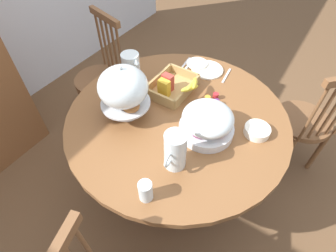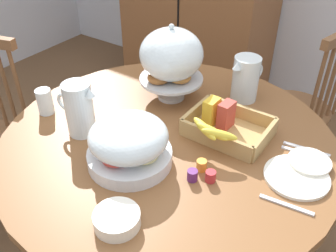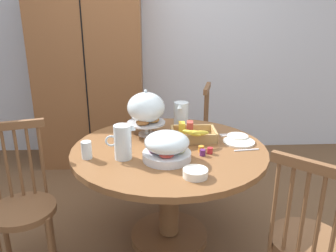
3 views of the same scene
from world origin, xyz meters
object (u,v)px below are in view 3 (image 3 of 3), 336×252
(dining_table, at_px, (169,173))
(cereal_basket, at_px, (192,134))
(windsor_chair_near_window, at_px, (23,208))
(china_plate_small, at_px, (238,136))
(china_plate_large, at_px, (239,142))
(drinking_glass, at_px, (87,150))
(wooden_armoire, at_px, (91,74))
(windsor_chair_by_cabinet, at_px, (306,244))
(milk_pitcher, at_px, (181,116))
(orange_juice_pitcher, at_px, (123,144))
(fruit_platter_covered, at_px, (167,147))
(windsor_chair_facing_door, at_px, (191,138))
(cereal_bowl, at_px, (195,173))
(pastry_stand_with_dome, at_px, (146,109))

(dining_table, xyz_separation_m, cereal_basket, (0.17, 0.13, 0.23))
(windsor_chair_near_window, bearing_deg, china_plate_small, 15.26)
(china_plate_large, bearing_deg, drinking_glass, -168.20)
(wooden_armoire, bearing_deg, china_plate_large, -49.33)
(windsor_chair_by_cabinet, distance_m, china_plate_small, 0.89)
(china_plate_small, bearing_deg, milk_pitcher, 143.98)
(orange_juice_pitcher, distance_m, china_plate_small, 0.86)
(windsor_chair_by_cabinet, distance_m, milk_pitcher, 1.29)
(dining_table, height_order, windsor_chair_near_window, windsor_chair_near_window)
(windsor_chair_by_cabinet, xyz_separation_m, fruit_platter_covered, (-0.71, 0.47, 0.37))
(wooden_armoire, distance_m, orange_juice_pitcher, 1.75)
(windsor_chair_by_cabinet, height_order, china_plate_small, windsor_chair_by_cabinet)
(windsor_chair_facing_door, distance_m, china_plate_large, 0.94)
(cereal_bowl, xyz_separation_m, drinking_glass, (-0.64, 0.28, 0.03))
(milk_pitcher, relative_size, drinking_glass, 1.82)
(windsor_chair_by_cabinet, relative_size, milk_pitcher, 4.87)
(drinking_glass, bearing_deg, fruit_platter_covered, -5.28)
(fruit_platter_covered, distance_m, china_plate_small, 0.64)
(windsor_chair_facing_door, relative_size, cereal_bowl, 6.96)
(windsor_chair_facing_door, bearing_deg, orange_juice_pitcher, -117.35)
(cereal_basket, bearing_deg, windsor_chair_by_cabinet, -57.60)
(cereal_basket, bearing_deg, wooden_armoire, 124.06)
(wooden_armoire, xyz_separation_m, windsor_chair_by_cabinet, (1.44, -2.18, -0.53))
(orange_juice_pitcher, relative_size, china_plate_large, 0.98)
(dining_table, bearing_deg, windsor_chair_by_cabinet, -44.50)
(pastry_stand_with_dome, distance_m, cereal_bowl, 0.76)
(cereal_bowl, bearing_deg, china_plate_small, 56.65)
(dining_table, height_order, china_plate_small, china_plate_small)
(dining_table, distance_m, cereal_bowl, 0.50)
(windsor_chair_by_cabinet, relative_size, china_plate_large, 4.43)
(china_plate_small, bearing_deg, drinking_glass, -163.68)
(china_plate_small, bearing_deg, windsor_chair_near_window, -164.74)
(wooden_armoire, relative_size, china_plate_small, 13.07)
(dining_table, bearing_deg, wooden_armoire, 116.70)
(windsor_chair_by_cabinet, bearing_deg, orange_juice_pitcher, 152.78)
(wooden_armoire, xyz_separation_m, cereal_bowl, (0.88, -1.95, -0.22))
(windsor_chair_facing_door, relative_size, drinking_glass, 8.86)
(cereal_bowl, bearing_deg, drinking_glass, 156.10)
(windsor_chair_near_window, xyz_separation_m, orange_juice_pitcher, (0.63, 0.08, 0.39))
(windsor_chair_near_window, distance_m, cereal_bowl, 1.10)
(china_plate_large, xyz_separation_m, cereal_bowl, (-0.37, -0.49, 0.02))
(milk_pitcher, bearing_deg, cereal_bowl, -89.89)
(dining_table, bearing_deg, windsor_chair_facing_door, 73.86)
(windsor_chair_near_window, relative_size, china_plate_small, 6.50)
(cereal_bowl, bearing_deg, milk_pitcher, 90.11)
(china_plate_large, bearing_deg, dining_table, -173.44)
(orange_juice_pitcher, height_order, china_plate_small, orange_juice_pitcher)
(fruit_platter_covered, xyz_separation_m, milk_pitcher, (0.14, 0.63, 0.01))
(windsor_chair_facing_door, distance_m, cereal_bowl, 1.40)
(windsor_chair_by_cabinet, height_order, orange_juice_pitcher, windsor_chair_by_cabinet)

